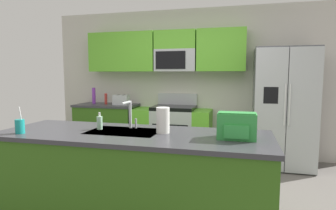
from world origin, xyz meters
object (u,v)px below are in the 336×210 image
(pepper_mill, at_px, (106,99))
(paper_towel_roll, at_px, (163,120))
(sink_faucet, at_px, (130,112))
(drink_cup_teal, at_px, (20,126))
(backpack, at_px, (237,125))
(range_oven, at_px, (172,132))
(soap_dispenser, at_px, (100,123))
(toaster, at_px, (121,100))
(bottle_purple, at_px, (94,96))
(refrigerator, at_px, (283,108))

(pepper_mill, height_order, paper_towel_roll, paper_towel_roll)
(sink_faucet, xyz_separation_m, drink_cup_teal, (-0.90, -0.48, -0.10))
(pepper_mill, xyz_separation_m, backpack, (2.38, -2.31, 0.02))
(sink_faucet, distance_m, drink_cup_teal, 1.02)
(range_oven, relative_size, sink_faucet, 4.82)
(paper_towel_roll, bearing_deg, range_oven, 101.60)
(range_oven, xyz_separation_m, paper_towel_roll, (0.46, -2.23, 0.58))
(range_oven, relative_size, soap_dispenser, 8.00)
(range_oven, height_order, toaster, range_oven)
(soap_dispenser, height_order, paper_towel_roll, paper_towel_roll)
(bottle_purple, height_order, drink_cup_teal, bottle_purple)
(refrigerator, relative_size, backpack, 5.78)
(refrigerator, bearing_deg, soap_dispenser, -132.97)
(drink_cup_teal, distance_m, soap_dispenser, 0.72)
(toaster, height_order, drink_cup_teal, drink_cup_teal)
(sink_faucet, height_order, drink_cup_teal, sink_faucet)
(soap_dispenser, distance_m, backpack, 1.33)
(refrigerator, relative_size, bottle_purple, 6.21)
(paper_towel_roll, bearing_deg, drink_cup_teal, -164.30)
(range_oven, distance_m, paper_towel_roll, 2.34)
(toaster, distance_m, bottle_purple, 0.61)
(paper_towel_roll, bearing_deg, soap_dispenser, 179.36)
(refrigerator, xyz_separation_m, soap_dispenser, (-2.00, -2.15, 0.04))
(backpack, bearing_deg, refrigerator, 73.30)
(bottle_purple, height_order, sink_faucet, bottle_purple)
(refrigerator, relative_size, drink_cup_teal, 7.36)
(toaster, relative_size, drink_cup_teal, 1.11)
(pepper_mill, distance_m, drink_cup_teal, 2.62)
(refrigerator, distance_m, paper_towel_roll, 2.54)
(refrigerator, relative_size, sink_faucet, 6.56)
(drink_cup_teal, relative_size, soap_dispenser, 1.48)
(refrigerator, distance_m, bottle_purple, 3.33)
(toaster, relative_size, soap_dispenser, 1.65)
(drink_cup_teal, xyz_separation_m, paper_towel_roll, (1.28, 0.36, 0.05))
(pepper_mill, distance_m, backpack, 3.32)
(paper_towel_roll, bearing_deg, toaster, 122.51)
(toaster, distance_m, pepper_mill, 0.33)
(drink_cup_teal, height_order, soap_dispenser, drink_cup_teal)
(refrigerator, xyz_separation_m, pepper_mill, (-3.05, 0.07, 0.07))
(range_oven, distance_m, sink_faucet, 2.20)
(sink_faucet, bearing_deg, toaster, 116.06)
(pepper_mill, relative_size, backpack, 0.62)
(backpack, bearing_deg, range_oven, 116.05)
(sink_faucet, height_order, soap_dispenser, sink_faucet)
(pepper_mill, distance_m, bottle_purple, 0.28)
(refrigerator, height_order, bottle_purple, refrigerator)
(backpack, bearing_deg, soap_dispenser, 176.10)
(toaster, height_order, soap_dispenser, toaster)
(toaster, distance_m, soap_dispenser, 2.28)
(drink_cup_teal, xyz_separation_m, backpack, (1.95, 0.28, 0.05))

